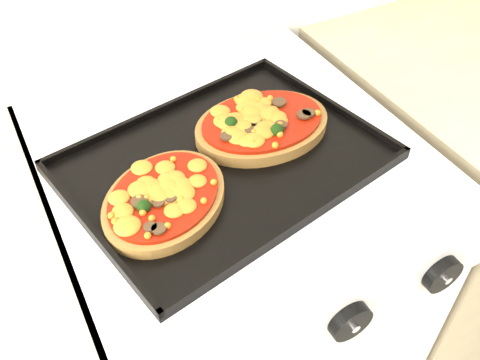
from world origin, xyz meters
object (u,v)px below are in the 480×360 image
stove (232,303)px  baking_tray (225,159)px  pizza_right (262,123)px  pizza_left (164,197)px

stove → baking_tray: bearing=-125.7°
pizza_right → baking_tray: bearing=-157.7°
pizza_left → stove: bearing=29.2°
baking_tray → pizza_right: bearing=11.0°
stove → baking_tray: baking_tray is taller
stove → pizza_right: bearing=-0.6°
stove → pizza_right: size_ratio=4.00×
pizza_right → stove: bearing=179.4°
stove → pizza_right: (0.06, -0.00, 0.48)m
baking_tray → pizza_left: pizza_left is taller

